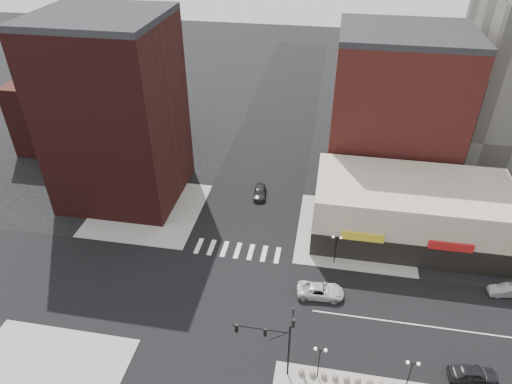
# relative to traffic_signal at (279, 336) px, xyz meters

# --- Properties ---
(ground) EXTENTS (240.00, 240.00, 0.00)m
(ground) POSITION_rel_traffic_signal_xyz_m (-7.24, 7.83, -4.96)
(ground) COLOR black
(ground) RESTS_ON ground
(road_ew) EXTENTS (200.00, 14.00, 0.02)m
(road_ew) POSITION_rel_traffic_signal_xyz_m (-7.24, 7.83, -4.95)
(road_ew) COLOR black
(road_ew) RESTS_ON ground
(road_ns) EXTENTS (14.00, 200.00, 0.02)m
(road_ns) POSITION_rel_traffic_signal_xyz_m (-7.24, 7.83, -4.95)
(road_ns) COLOR black
(road_ns) RESTS_ON ground
(sidewalk_nw) EXTENTS (15.00, 15.00, 0.12)m
(sidewalk_nw) POSITION_rel_traffic_signal_xyz_m (-21.74, 22.33, -4.90)
(sidewalk_nw) COLOR gray
(sidewalk_nw) RESTS_ON ground
(sidewalk_ne) EXTENTS (15.00, 15.00, 0.12)m
(sidewalk_ne) POSITION_rel_traffic_signal_xyz_m (7.26, 22.33, -4.90)
(sidewalk_ne) COLOR gray
(sidewalk_ne) RESTS_ON ground
(building_nw) EXTENTS (16.00, 15.00, 25.00)m
(building_nw) POSITION_rel_traffic_signal_xyz_m (-26.24, 26.33, 7.54)
(building_nw) COLOR #341110
(building_nw) RESTS_ON ground
(building_nw_low) EXTENTS (20.00, 18.00, 12.00)m
(building_nw_low) POSITION_rel_traffic_signal_xyz_m (-39.24, 41.83, 1.04)
(building_nw_low) COLOR #341110
(building_nw_low) RESTS_ON ground
(building_ne_midrise) EXTENTS (18.00, 15.00, 22.00)m
(building_ne_midrise) POSITION_rel_traffic_signal_xyz_m (11.76, 37.33, 6.04)
(building_ne_midrise) COLOR maroon
(building_ne_midrise) RESTS_ON ground
(building_ne_row) EXTENTS (24.20, 12.20, 8.00)m
(building_ne_row) POSITION_rel_traffic_signal_xyz_m (13.76, 22.83, -1.66)
(building_ne_row) COLOR beige
(building_ne_row) RESTS_ON ground
(traffic_signal) EXTENTS (5.59, 3.09, 7.77)m
(traffic_signal) POSITION_rel_traffic_signal_xyz_m (0.00, 0.00, 0.00)
(traffic_signal) COLOR black
(traffic_signal) RESTS_ON ground
(street_lamp_se_a) EXTENTS (1.22, 0.32, 4.16)m
(street_lamp_se_a) POSITION_rel_traffic_signal_xyz_m (3.76, -0.17, -1.67)
(street_lamp_se_a) COLOR black
(street_lamp_se_a) RESTS_ON sidewalk_se
(street_lamp_se_b) EXTENTS (1.22, 0.32, 4.16)m
(street_lamp_se_b) POSITION_rel_traffic_signal_xyz_m (11.76, -0.17, -1.67)
(street_lamp_se_b) COLOR black
(street_lamp_se_b) RESTS_ON sidewalk_se
(street_lamp_ne) EXTENTS (1.22, 0.32, 4.16)m
(street_lamp_ne) POSITION_rel_traffic_signal_xyz_m (4.76, 15.83, -1.67)
(street_lamp_ne) COLOR black
(street_lamp_ne) RESTS_ON sidewalk_ne
(bollard_row) EXTENTS (10.04, 0.59, 0.59)m
(bollard_row) POSITION_rel_traffic_signal_xyz_m (6.99, -0.17, -4.54)
(bollard_row) COLOR #86675C
(bollard_row) RESTS_ON sidewalk_se
(white_suv) EXTENTS (5.40, 2.75, 1.46)m
(white_suv) POSITION_rel_traffic_signal_xyz_m (3.40, 10.25, -4.23)
(white_suv) COLOR silver
(white_suv) RESTS_ON ground
(dark_sedan_east) EXTENTS (4.68, 2.30, 1.54)m
(dark_sedan_east) POSITION_rel_traffic_signal_xyz_m (18.06, 2.19, -4.19)
(dark_sedan_east) COLOR black
(dark_sedan_east) RESTS_ON ground
(silver_sedan) EXTENTS (4.14, 1.91, 1.31)m
(silver_sedan) POSITION_rel_traffic_signal_xyz_m (24.09, 14.03, -4.31)
(silver_sedan) COLOR gray
(silver_sedan) RESTS_ON ground
(dark_sedan_north) EXTENTS (2.22, 4.48, 1.25)m
(dark_sedan_north) POSITION_rel_traffic_signal_xyz_m (-6.60, 28.55, -4.34)
(dark_sedan_north) COLOR black
(dark_sedan_north) RESTS_ON ground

